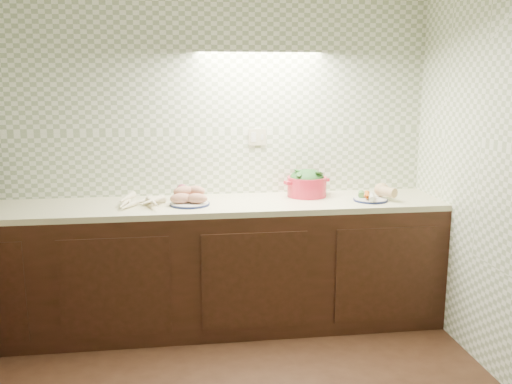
{
  "coord_description": "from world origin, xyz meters",
  "views": [
    {
      "loc": [
        -0.03,
        -2.34,
        1.76
      ],
      "look_at": [
        0.47,
        1.25,
        1.02
      ],
      "focal_mm": 40.0,
      "sensor_mm": 36.0,
      "label": 1
    }
  ],
  "objects": [
    {
      "name": "counter",
      "position": [
        -0.68,
        0.68,
        0.45
      ],
      "size": [
        3.6,
        3.6,
        0.9
      ],
      "color": "black",
      "rests_on": "ground"
    },
    {
      "name": "onion_bowl",
      "position": [
        0.0,
        1.62,
        0.94
      ],
      "size": [
        0.15,
        0.15,
        0.11
      ],
      "color": "black",
      "rests_on": "counter"
    },
    {
      "name": "sweet_potato_plate",
      "position": [
        0.04,
        1.47,
        0.95
      ],
      "size": [
        0.27,
        0.27,
        0.12
      ],
      "rotation": [
        0.0,
        0.0,
        -0.08
      ],
      "color": "#111843",
      "rests_on": "counter"
    },
    {
      "name": "parsnip_pile",
      "position": [
        -0.33,
        1.48,
        0.93
      ],
      "size": [
        0.29,
        0.32,
        0.07
      ],
      "color": "#F6E3C4",
      "rests_on": "counter"
    },
    {
      "name": "dutch_oven",
      "position": [
        0.89,
        1.63,
        1.0
      ],
      "size": [
        0.36,
        0.36,
        0.2
      ],
      "rotation": [
        0.0,
        0.0,
        0.3
      ],
      "color": "red",
      "rests_on": "counter"
    },
    {
      "name": "room",
      "position": [
        0.0,
        0.0,
        1.63
      ],
      "size": [
        3.6,
        3.6,
        2.6
      ],
      "color": "black",
      "rests_on": "ground"
    },
    {
      "name": "veg_plate",
      "position": [
        1.34,
        1.45,
        0.94
      ],
      "size": [
        0.31,
        0.31,
        0.11
      ],
      "rotation": [
        0.0,
        0.0,
        0.36
      ],
      "color": "#111843",
      "rests_on": "counter"
    }
  ]
}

